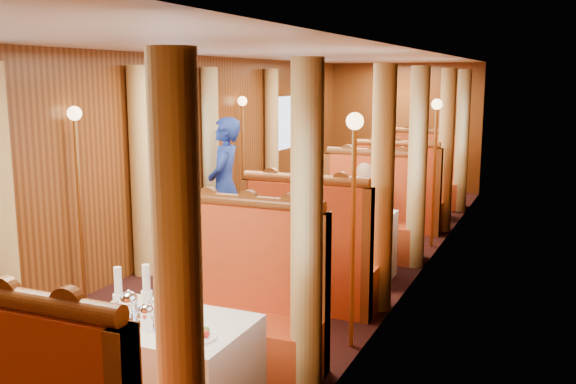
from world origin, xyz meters
The scene contains 45 objects.
floor centered at (0.00, 0.00, 0.00)m, with size 3.00×12.00×0.01m, color black, non-canonical shape.
ceiling centered at (0.00, 0.00, 2.50)m, with size 3.00×12.00×0.01m, color silver, non-canonical shape.
wall_far centered at (0.00, 6.00, 1.25)m, with size 3.00×2.50×0.01m, color brown, non-canonical shape.
wall_left centered at (-1.50, 0.00, 1.25)m, with size 12.00×2.50×0.01m, color brown, non-canonical shape.
wall_right centered at (1.50, 0.00, 1.25)m, with size 12.00×2.50×0.01m, color brown, non-canonical shape.
doorway_far centered at (0.00, 5.97, 1.00)m, with size 0.80×0.04×2.00m, color brown.
table_near centered at (0.75, -3.50, 0.38)m, with size 1.05×0.72×0.75m, color white.
banquette_near_aft centered at (0.75, -2.49, 0.42)m, with size 1.30×0.55×1.34m.
table_mid centered at (0.75, 0.00, 0.38)m, with size 1.05×0.72×0.75m, color white.
banquette_mid_fwd centered at (0.75, -1.01, 0.42)m, with size 1.30×0.55×1.34m.
banquette_mid_aft centered at (0.75, 1.01, 0.42)m, with size 1.30×0.55×1.34m.
table_far centered at (0.75, 3.50, 0.38)m, with size 1.05×0.72×0.75m, color white.
banquette_far_fwd centered at (0.75, 2.49, 0.42)m, with size 1.30×0.55×1.34m.
banquette_far_aft centered at (0.75, 4.51, 0.42)m, with size 1.30×0.55×1.34m.
tea_tray centered at (0.62, -3.53, 0.76)m, with size 0.34×0.26×0.01m, color silver.
teapot_left centered at (0.55, -3.57, 0.82)m, with size 0.18×0.13×0.14m, color silver, non-canonical shape.
teapot_right centered at (0.72, -3.63, 0.81)m, with size 0.14×0.11×0.12m, color silver, non-canonical shape.
teapot_back centered at (0.68, -3.42, 0.81)m, with size 0.15×0.11×0.12m, color silver, non-canonical shape.
fruit_plate centered at (1.07, -3.64, 0.77)m, with size 0.22×0.22×0.05m.
cup_inboard centered at (0.33, -3.39, 0.86)m, with size 0.08×0.08×0.26m.
cup_outboard centered at (0.47, -3.27, 0.86)m, with size 0.08×0.08×0.26m.
rose_vase_mid centered at (0.73, -0.01, 0.93)m, with size 0.06×0.06×0.36m.
rose_vase_far centered at (0.73, 3.51, 0.93)m, with size 0.06×0.06×0.36m.
curtain_left_near_b centered at (-1.38, -2.72, 1.18)m, with size 0.22×0.22×2.35m, color #DBBB70.
window_right_near centered at (1.49, -3.50, 1.45)m, with size 1.20×0.90×0.01m, color #91ADD3, non-canonical shape.
curtain_right_near_a centered at (1.38, -4.28, 1.18)m, with size 0.22×0.22×2.35m, color #DBBB70.
curtain_right_near_b centered at (1.38, -2.72, 1.18)m, with size 0.22×0.22×2.35m, color #DBBB70.
window_left_mid centered at (-1.49, 0.00, 1.45)m, with size 1.20×0.90×0.01m, color #91ADD3, non-canonical shape.
curtain_left_mid_a centered at (-1.38, -0.78, 1.18)m, with size 0.22×0.22×2.35m, color #DBBB70.
curtain_left_mid_b centered at (-1.38, 0.78, 1.18)m, with size 0.22×0.22×2.35m, color #DBBB70.
window_right_mid centered at (1.49, 0.00, 1.45)m, with size 1.20×0.90×0.01m, color #91ADD3, non-canonical shape.
curtain_right_mid_a centered at (1.38, -0.78, 1.18)m, with size 0.22×0.22×2.35m, color #DBBB70.
curtain_right_mid_b centered at (1.38, 0.78, 1.18)m, with size 0.22×0.22×2.35m, color #DBBB70.
window_left_far centered at (-1.49, 3.50, 1.45)m, with size 1.20×0.90×0.01m, color #91ADD3, non-canonical shape.
curtain_left_far_a centered at (-1.38, 2.72, 1.18)m, with size 0.22×0.22×2.35m, color #DBBB70.
curtain_left_far_b centered at (-1.38, 4.28, 1.18)m, with size 0.22×0.22×2.35m, color #DBBB70.
window_right_far centered at (1.49, 3.50, 1.45)m, with size 1.20×0.90×0.01m, color #91ADD3, non-canonical shape.
curtain_right_far_a centered at (1.38, 2.72, 1.18)m, with size 0.22×0.22×2.35m, color #DBBB70.
curtain_right_far_b centered at (1.38, 4.28, 1.18)m, with size 0.22×0.22×2.35m, color #DBBB70.
sconce_left_fore centered at (-1.40, -1.75, 1.38)m, with size 0.14×0.14×1.95m.
sconce_right_fore centered at (1.40, -1.75, 1.38)m, with size 0.14×0.14×1.95m.
sconce_left_aft centered at (-1.40, 1.75, 1.38)m, with size 0.14×0.14×1.95m.
sconce_right_aft centered at (1.40, 1.75, 1.38)m, with size 0.14×0.14×1.95m.
steward centered at (-0.95, 0.36, 0.87)m, with size 0.63×0.42×1.73m, color navy.
passenger centered at (0.75, 0.73, 0.74)m, with size 0.40×0.44×0.76m.
Camera 1 is at (2.91, -6.61, 2.22)m, focal length 40.00 mm.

